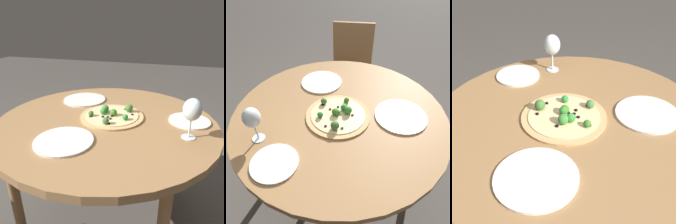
# 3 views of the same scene
# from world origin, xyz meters

# --- Properties ---
(dining_table) EXTENTS (1.15, 1.15, 0.75)m
(dining_table) POSITION_xyz_m (0.00, 0.00, 0.69)
(dining_table) COLOR olive
(dining_table) RESTS_ON ground_plane
(pizza) EXTENTS (0.34, 0.34, 0.06)m
(pizza) POSITION_xyz_m (-0.03, -0.02, 0.77)
(pizza) COLOR tan
(pizza) RESTS_ON dining_table
(wine_glass) EXTENTS (0.08, 0.08, 0.19)m
(wine_glass) POSITION_xyz_m (-0.42, 0.09, 0.89)
(wine_glass) COLOR silver
(wine_glass) RESTS_ON dining_table
(plate_near) EXTENTS (0.26, 0.26, 0.01)m
(plate_near) POSITION_xyz_m (0.09, 0.29, 0.76)
(plate_near) COLOR silver
(plate_near) RESTS_ON dining_table
(plate_far) EXTENTS (0.21, 0.21, 0.01)m
(plate_far) POSITION_xyz_m (-0.43, -0.09, 0.76)
(plate_far) COLOR silver
(plate_far) RESTS_ON dining_table
(plate_side) EXTENTS (0.27, 0.27, 0.01)m
(plate_side) POSITION_xyz_m (0.23, -0.23, 0.76)
(plate_side) COLOR silver
(plate_side) RESTS_ON dining_table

